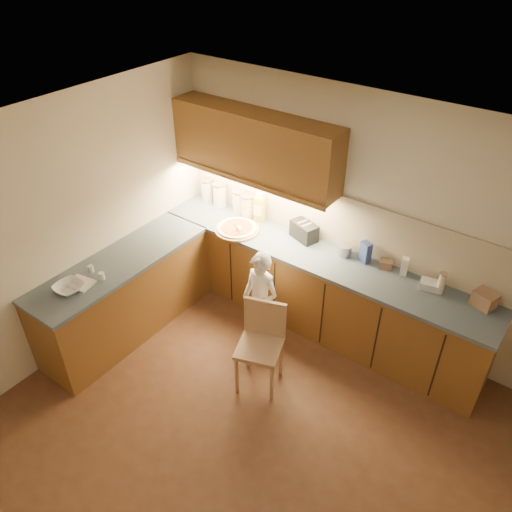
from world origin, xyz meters
name	(u,v)px	position (x,y,z in m)	size (l,w,h in m)	color
room	(247,297)	(0.00, 0.00, 1.68)	(4.54, 4.50, 2.62)	#58331E
l_counter	(249,291)	(-0.92, 1.25, 0.46)	(3.77, 2.62, 0.92)	brown
backsplash	(333,218)	(-0.38, 1.99, 1.21)	(3.75, 0.02, 0.58)	beige
upper_cabinets	(255,146)	(-1.27, 1.82, 1.85)	(1.95, 0.36, 0.73)	brown
pizza_on_board	(237,229)	(-1.33, 1.57, 0.94)	(0.50, 0.50, 0.20)	tan
child	(260,302)	(-0.64, 1.05, 0.58)	(0.42, 0.28, 1.15)	white
wooden_chair	(262,339)	(-0.35, 0.67, 0.53)	(0.52, 0.52, 0.91)	tan
mixing_bowl	(69,288)	(-1.95, -0.20, 0.95)	(0.27, 0.27, 0.07)	white
canister_a	(207,190)	(-2.04, 1.89, 1.06)	(0.14, 0.14, 0.28)	silver
canister_b	(220,194)	(-1.84, 1.89, 1.07)	(0.17, 0.17, 0.29)	white
canister_c	(239,202)	(-1.56, 1.89, 1.06)	(0.15, 0.15, 0.29)	silver
canister_d	(248,205)	(-1.42, 1.89, 1.06)	(0.17, 0.17, 0.28)	silver
oil_jug	(260,208)	(-1.25, 1.88, 1.08)	(0.14, 0.12, 0.35)	gold
toaster	(304,231)	(-0.64, 1.86, 1.02)	(0.34, 0.26, 0.20)	black
steel_pot	(345,250)	(-0.14, 1.85, 0.98)	(0.16, 0.16, 0.12)	#ABABB0
blue_box	(365,252)	(0.07, 1.87, 1.03)	(0.11, 0.08, 0.22)	#334999
card_box_a	(386,264)	(0.30, 1.89, 0.96)	(0.12, 0.09, 0.09)	#966E50
white_bottle	(404,267)	(0.48, 1.89, 1.02)	(0.06, 0.06, 0.19)	white
flat_pack	(430,285)	(0.77, 1.84, 0.96)	(0.19, 0.13, 0.08)	silver
tall_jar	(442,283)	(0.87, 1.83, 1.04)	(0.07, 0.07, 0.23)	silver
card_box_b	(484,299)	(1.25, 1.87, 0.99)	(0.19, 0.15, 0.15)	#A37B58
dough_cloth	(80,283)	(-1.95, -0.08, 0.93)	(0.25, 0.19, 0.02)	silver
spice_jar_a	(91,269)	(-2.02, 0.11, 0.96)	(0.05, 0.05, 0.07)	silver
spice_jar_b	(102,276)	(-1.84, 0.10, 0.96)	(0.06, 0.06, 0.08)	white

